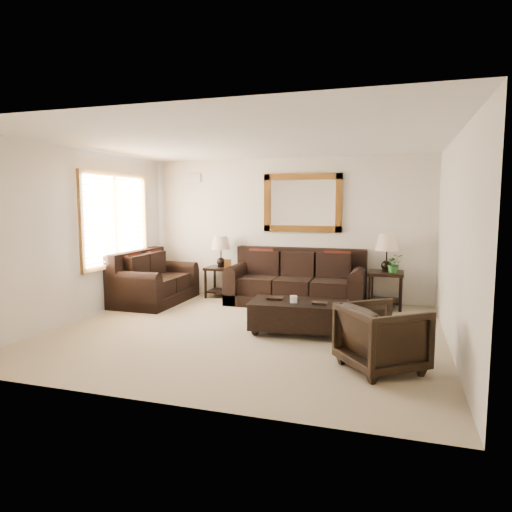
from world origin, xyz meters
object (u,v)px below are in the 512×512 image
(sofa, at_px, (296,284))
(armchair, at_px, (382,334))
(loveseat, at_px, (152,283))
(end_table_right, at_px, (387,260))
(end_table_left, at_px, (221,257))
(coffee_table, at_px, (298,314))

(sofa, xyz_separation_m, armchair, (1.62, -3.02, 0.04))
(sofa, distance_m, loveseat, 2.69)
(end_table_right, relative_size, armchair, 1.61)
(end_table_left, relative_size, coffee_table, 0.86)
(loveseat, height_order, armchair, loveseat)
(armchair, bearing_deg, coffee_table, 8.78)
(sofa, relative_size, end_table_left, 2.04)
(sofa, height_order, end_table_right, end_table_right)
(sofa, height_order, coffee_table, sofa)
(coffee_table, bearing_deg, end_table_right, 57.15)
(end_table_right, bearing_deg, end_table_left, 179.61)
(sofa, distance_m, end_table_right, 1.65)
(coffee_table, height_order, armchair, armchair)
(sofa, bearing_deg, armchair, -61.81)
(end_table_right, bearing_deg, armchair, -89.18)
(loveseat, relative_size, end_table_right, 1.31)
(loveseat, distance_m, end_table_right, 4.29)
(end_table_right, distance_m, armchair, 3.20)
(loveseat, height_order, coffee_table, loveseat)
(sofa, relative_size, armchair, 3.03)
(loveseat, relative_size, end_table_left, 1.42)
(loveseat, bearing_deg, end_table_left, -52.13)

